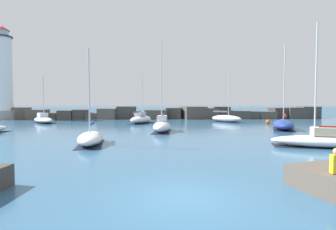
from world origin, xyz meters
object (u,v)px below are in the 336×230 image
(sailboat_moored_0, at_px, (284,124))
(sailboat_moored_4, at_px, (43,119))
(sailboat_moored_1, at_px, (162,126))
(mooring_buoy_orange_near, at_px, (268,122))
(sailboat_moored_7, at_px, (226,118))
(person_on_rocks, at_px, (336,169))
(sailboat_moored_3, at_px, (90,138))
(lighthouse, at_px, (3,78))
(sailboat_moored_5, at_px, (141,119))
(sailboat_moored_2, at_px, (323,140))

(sailboat_moored_0, height_order, sailboat_moored_4, sailboat_moored_0)
(sailboat_moored_1, bearing_deg, mooring_buoy_orange_near, 30.52)
(sailboat_moored_7, xyz_separation_m, person_on_rocks, (-5.97, -36.18, 0.38))
(sailboat_moored_0, relative_size, sailboat_moored_1, 1.05)
(sailboat_moored_1, distance_m, sailboat_moored_3, 10.92)
(sailboat_moored_0, distance_m, mooring_buoy_orange_near, 8.85)
(mooring_buoy_orange_near, xyz_separation_m, person_on_rocks, (-11.61, -31.93, 0.67))
(lighthouse, height_order, sailboat_moored_5, lighthouse)
(lighthouse, xyz_separation_m, person_on_rocks, (37.11, -45.61, -7.39))
(lighthouse, xyz_separation_m, sailboat_moored_0, (46.91, -22.34, -7.74))
(person_on_rocks, bearing_deg, sailboat_moored_0, 67.18)
(sailboat_moored_3, relative_size, sailboat_moored_4, 1.01)
(sailboat_moored_3, bearing_deg, person_on_rocks, -46.70)
(sailboat_moored_5, xyz_separation_m, sailboat_moored_7, (14.87, 1.85, -0.08))
(sailboat_moored_2, height_order, sailboat_moored_5, sailboat_moored_2)
(lighthouse, xyz_separation_m, sailboat_moored_7, (43.08, -9.43, -7.77))
(sailboat_moored_2, distance_m, person_on_rocks, 12.18)
(sailboat_moored_4, bearing_deg, sailboat_moored_1, -36.01)
(sailboat_moored_3, height_order, sailboat_moored_4, sailboat_moored_3)
(lighthouse, distance_m, sailboat_moored_5, 31.34)
(lighthouse, relative_size, sailboat_moored_1, 1.80)
(sailboat_moored_2, bearing_deg, sailboat_moored_5, 122.57)
(sailboat_moored_3, xyz_separation_m, person_on_rocks, (11.95, -12.69, 0.48))
(sailboat_moored_3, bearing_deg, sailboat_moored_2, -7.26)
(sailboat_moored_1, xyz_separation_m, sailboat_moored_3, (-6.18, -9.00, -0.19))
(lighthouse, bearing_deg, mooring_buoy_orange_near, -15.68)
(person_on_rocks, bearing_deg, sailboat_moored_2, 58.21)
(sailboat_moored_0, bearing_deg, sailboat_moored_5, 149.42)
(sailboat_moored_2, height_order, mooring_buoy_orange_near, sailboat_moored_2)
(sailboat_moored_4, relative_size, sailboat_moored_7, 0.88)
(sailboat_moored_3, distance_m, sailboat_moored_7, 29.55)
(sailboat_moored_1, bearing_deg, sailboat_moored_7, 50.99)
(lighthouse, distance_m, person_on_rocks, 59.27)
(sailboat_moored_3, bearing_deg, sailboat_moored_0, 25.96)
(mooring_buoy_orange_near, bearing_deg, person_on_rocks, -109.98)
(sailboat_moored_1, xyz_separation_m, sailboat_moored_7, (11.74, 14.49, -0.09))
(sailboat_moored_1, distance_m, sailboat_moored_7, 18.65)
(sailboat_moored_3, xyz_separation_m, sailboat_moored_7, (17.92, 23.49, 0.09))
(sailboat_moored_0, distance_m, sailboat_moored_7, 13.46)
(sailboat_moored_0, distance_m, sailboat_moored_2, 13.36)
(person_on_rocks, bearing_deg, sailboat_moored_5, 104.54)
(sailboat_moored_7, bearing_deg, mooring_buoy_orange_near, -36.96)
(sailboat_moored_4, xyz_separation_m, sailboat_moored_5, (16.57, -1.68, 0.12))
(sailboat_moored_0, distance_m, person_on_rocks, 25.25)
(lighthouse, bearing_deg, sailboat_moored_5, -21.81)
(sailboat_moored_0, height_order, person_on_rocks, sailboat_moored_0)
(sailboat_moored_1, bearing_deg, sailboat_moored_2, -42.94)
(sailboat_moored_0, bearing_deg, sailboat_moored_1, -174.17)
(sailboat_moored_0, bearing_deg, sailboat_moored_3, -154.04)
(lighthouse, bearing_deg, sailboat_moored_4, -39.54)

